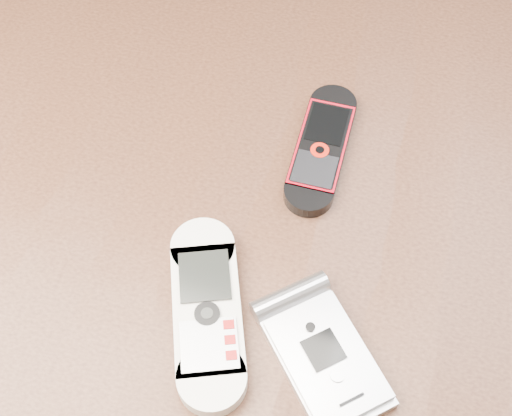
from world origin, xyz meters
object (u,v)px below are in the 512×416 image
object	(u,v)px
motorola_razr	(325,357)
nokia_white	(207,311)
table	(251,270)
nokia_black_red	(321,148)

from	to	relation	value
motorola_razr	nokia_white	bearing A→B (deg)	130.76
motorola_razr	table	bearing A→B (deg)	86.77
nokia_black_red	motorola_razr	bearing A→B (deg)	-76.79
table	motorola_razr	bearing A→B (deg)	-53.53
table	nokia_white	bearing A→B (deg)	-95.87
nokia_white	motorola_razr	world-z (taller)	same
nokia_black_red	table	bearing A→B (deg)	-119.31
nokia_white	nokia_black_red	world-z (taller)	nokia_white
motorola_razr	nokia_black_red	bearing A→B (deg)	61.57
nokia_white	table	bearing A→B (deg)	65.12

